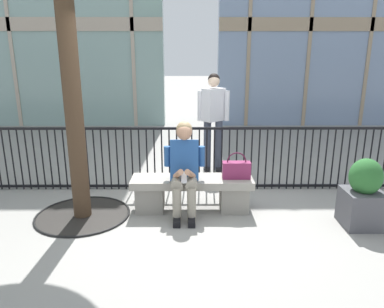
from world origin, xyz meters
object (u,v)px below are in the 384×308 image
(stone_bench, at_px, (192,191))
(bystander_at_railing, at_px, (213,115))
(handbag_on_bench, at_px, (236,169))
(planter, at_px, (363,195))
(seated_person_with_phone, at_px, (184,166))

(stone_bench, relative_size, bystander_at_railing, 0.94)
(handbag_on_bench, relative_size, bystander_at_railing, 0.21)
(stone_bench, xyz_separation_m, handbag_on_bench, (0.58, -0.01, 0.30))
(planter, bearing_deg, handbag_on_bench, 162.43)
(seated_person_with_phone, xyz_separation_m, bystander_at_railing, (0.48, 1.86, 0.35))
(stone_bench, distance_m, handbag_on_bench, 0.65)
(stone_bench, distance_m, planter, 2.11)
(stone_bench, distance_m, bystander_at_railing, 1.91)
(handbag_on_bench, bearing_deg, bystander_at_railing, 96.51)
(handbag_on_bench, height_order, bystander_at_railing, bystander_at_railing)
(stone_bench, xyz_separation_m, planter, (2.05, -0.48, 0.12))
(planter, bearing_deg, seated_person_with_phone, 170.82)
(stone_bench, bearing_deg, planter, -13.06)
(seated_person_with_phone, relative_size, planter, 1.43)
(stone_bench, relative_size, handbag_on_bench, 4.39)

